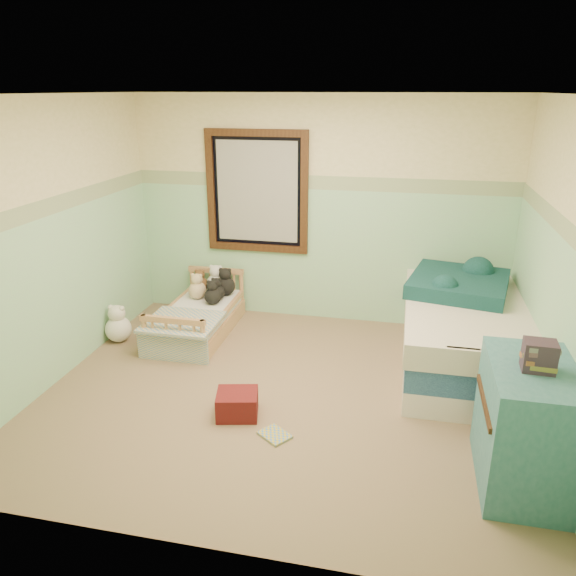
% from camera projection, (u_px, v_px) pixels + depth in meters
% --- Properties ---
extents(floor, '(4.20, 3.60, 0.02)m').
position_uv_depth(floor, '(284.00, 394.00, 4.88)').
color(floor, brown).
rests_on(floor, ground).
extents(ceiling, '(4.20, 3.60, 0.02)m').
position_uv_depth(ceiling, '(283.00, 92.00, 4.02)').
color(ceiling, silver).
rests_on(ceiling, wall_back).
extents(wall_back, '(4.20, 0.04, 2.50)m').
position_uv_depth(wall_back, '(319.00, 212.00, 6.10)').
color(wall_back, beige).
rests_on(wall_back, floor).
extents(wall_front, '(4.20, 0.04, 2.50)m').
position_uv_depth(wall_front, '(206.00, 359.00, 2.79)').
color(wall_front, beige).
rests_on(wall_front, floor).
extents(wall_left, '(0.04, 3.60, 2.50)m').
position_uv_depth(wall_left, '(52.00, 243.00, 4.86)').
color(wall_left, beige).
rests_on(wall_left, floor).
extents(wall_right, '(0.04, 3.60, 2.50)m').
position_uv_depth(wall_right, '(563.00, 276.00, 4.03)').
color(wall_right, beige).
rests_on(wall_right, floor).
extents(wainscot_mint, '(4.20, 0.01, 1.50)m').
position_uv_depth(wainscot_mint, '(318.00, 256.00, 6.26)').
color(wainscot_mint, '#99CAA5').
rests_on(wainscot_mint, floor).
extents(border_strip, '(4.20, 0.01, 0.15)m').
position_uv_depth(border_strip, '(319.00, 183.00, 5.97)').
color(border_strip, '#4A7153').
rests_on(border_strip, wall_back).
extents(window_frame, '(1.16, 0.06, 1.36)m').
position_uv_depth(window_frame, '(257.00, 192.00, 6.13)').
color(window_frame, black).
rests_on(window_frame, wall_back).
extents(window_blinds, '(0.92, 0.01, 1.12)m').
position_uv_depth(window_blinds, '(257.00, 192.00, 6.14)').
color(window_blinds, '#B4B4AC').
rests_on(window_blinds, window_frame).
extents(toddler_bed_frame, '(0.67, 1.35, 0.17)m').
position_uv_depth(toddler_bed_frame, '(198.00, 326.00, 6.05)').
color(toddler_bed_frame, '#A26238').
rests_on(toddler_bed_frame, floor).
extents(toddler_mattress, '(0.62, 1.29, 0.12)m').
position_uv_depth(toddler_mattress, '(198.00, 313.00, 6.00)').
color(toddler_mattress, white).
rests_on(toddler_mattress, toddler_bed_frame).
extents(patchwork_quilt, '(0.73, 0.67, 0.03)m').
position_uv_depth(patchwork_quilt, '(182.00, 322.00, 5.59)').
color(patchwork_quilt, '#5D8DB5').
rests_on(patchwork_quilt, toddler_mattress).
extents(plush_bed_brown, '(0.18, 0.18, 0.18)m').
position_uv_depth(plush_bed_brown, '(200.00, 284.00, 6.43)').
color(plush_bed_brown, brown).
rests_on(plush_bed_brown, toddler_mattress).
extents(plush_bed_white, '(0.23, 0.23, 0.23)m').
position_uv_depth(plush_bed_white, '(216.00, 284.00, 6.39)').
color(plush_bed_white, silver).
rests_on(plush_bed_white, toddler_mattress).
extents(plush_bed_tan, '(0.20, 0.20, 0.20)m').
position_uv_depth(plush_bed_tan, '(197.00, 290.00, 6.22)').
color(plush_bed_tan, '#D8BA8D').
rests_on(plush_bed_tan, toddler_mattress).
extents(plush_bed_dark, '(0.18, 0.18, 0.18)m').
position_uv_depth(plush_bed_dark, '(217.00, 293.00, 6.18)').
color(plush_bed_dark, black).
rests_on(plush_bed_dark, toddler_mattress).
extents(plush_floor_cream, '(0.28, 0.28, 0.28)m').
position_uv_depth(plush_floor_cream, '(118.00, 329.00, 5.84)').
color(plush_floor_cream, white).
rests_on(plush_floor_cream, floor).
extents(plush_floor_tan, '(0.22, 0.22, 0.22)m').
position_uv_depth(plush_floor_tan, '(161.00, 337.00, 5.72)').
color(plush_floor_tan, '#D8BA8D').
rests_on(plush_floor_tan, floor).
extents(twin_bed_frame, '(1.05, 2.10, 0.22)m').
position_uv_depth(twin_bed_frame, '(460.00, 354.00, 5.35)').
color(twin_bed_frame, white).
rests_on(twin_bed_frame, floor).
extents(twin_boxspring, '(1.05, 2.10, 0.22)m').
position_uv_depth(twin_boxspring, '(462.00, 333.00, 5.27)').
color(twin_boxspring, navy).
rests_on(twin_boxspring, twin_bed_frame).
extents(twin_mattress, '(1.09, 2.15, 0.22)m').
position_uv_depth(twin_mattress, '(464.00, 312.00, 5.20)').
color(twin_mattress, silver).
rests_on(twin_mattress, twin_boxspring).
extents(teal_blanket, '(1.07, 1.11, 0.14)m').
position_uv_depth(teal_blanket, '(459.00, 283.00, 5.42)').
color(teal_blanket, '#0C312D').
rests_on(teal_blanket, twin_mattress).
extents(dresser, '(0.54, 0.87, 0.87)m').
position_uv_depth(dresser, '(526.00, 426.00, 3.65)').
color(dresser, '#2A6774').
rests_on(dresser, floor).
extents(book_stack, '(0.20, 0.16, 0.20)m').
position_uv_depth(book_stack, '(539.00, 356.00, 3.44)').
color(book_stack, '#44231F').
rests_on(book_stack, dresser).
extents(red_pillow, '(0.39, 0.36, 0.21)m').
position_uv_depth(red_pillow, '(237.00, 404.00, 4.51)').
color(red_pillow, maroon).
rests_on(red_pillow, floor).
extents(floor_book, '(0.29, 0.28, 0.02)m').
position_uv_depth(floor_book, '(275.00, 435.00, 4.27)').
color(floor_book, gold).
rests_on(floor_book, floor).
extents(extra_plush_0, '(0.19, 0.19, 0.19)m').
position_uv_depth(extra_plush_0, '(213.00, 296.00, 6.06)').
color(extra_plush_0, black).
rests_on(extra_plush_0, toddler_mattress).
extents(extra_plush_1, '(0.22, 0.22, 0.22)m').
position_uv_depth(extra_plush_1, '(226.00, 286.00, 6.32)').
color(extra_plush_1, black).
rests_on(extra_plush_1, toddler_mattress).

